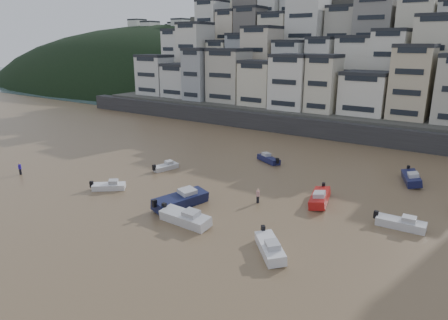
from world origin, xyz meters
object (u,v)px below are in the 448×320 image
Objects in this scene: boat_b at (270,245)px; boat_d at (401,221)px; person_blue at (20,169)px; boat_h at (269,158)px; boat_a at (185,216)px; boat_f at (166,166)px; boat_j at (109,185)px; person_pink at (258,196)px; boat_c at (180,198)px; boat_e at (320,196)px; boat_i at (411,177)px.

boat_d is (8.39, 11.90, -0.07)m from boat_b.
boat_h is at bearing 44.38° from person_blue.
boat_a is at bearing 1.87° from person_blue.
boat_f is at bearing 41.03° from person_blue.
boat_d reaches higher than boat_j.
person_pink is (-15.05, -2.49, 0.17)m from boat_d.
boat_h is 16.72m from person_pink.
boat_d is 49.35m from person_blue.
person_pink is (17.38, -3.30, 0.29)m from boat_f.
boat_h is (-0.18, 21.12, -0.32)m from boat_c.
boat_e is 23.30m from boat_f.
person_blue reaches higher than boat_i.
boat_a is 3.59× the size of person_blue.
boat_d is at bearing 9.40° from person_pink.
person_blue is (-45.94, -27.59, 0.05)m from boat_i.
boat_b is 0.77× the size of boat_c.
boat_a is 10.01m from boat_b.
boat_j is at bearing -71.01° from boat_i.
boat_c is at bearing 118.20° from boat_h.
person_pink is at bearing -56.48° from boat_i.
boat_j is at bearing -138.52° from boat_b.
boat_e reaches higher than boat_h.
boat_f is at bearing -84.46° from boat_i.
boat_h reaches higher than boat_f.
boat_d is 1.04× the size of boat_h.
boat_a is at bearing -118.52° from boat_f.
boat_i reaches higher than boat_d.
boat_h is at bearing 147.14° from boat_d.
boat_a is 18.71m from boat_f.
boat_b reaches higher than boat_f.
person_blue is (-39.35, -0.61, 0.11)m from boat_b.
boat_f is at bearing 169.26° from person_pink.
boat_c is at bearing -147.57° from boat_b.
boat_e is 7.19m from person_pink.
boat_c is 8.90m from person_pink.
boat_i is at bearing -52.18° from boat_f.
boat_e is at bearing -14.38° from boat_j.
boat_e is (9.25, 13.16, -0.02)m from boat_a.
person_blue is at bearing 143.88° from boat_f.
boat_h is (-13.53, 24.66, -0.09)m from boat_b.
person_blue is at bearing 72.09° from boat_h.
person_blue is at bearing -83.55° from boat_e.
boat_a is at bearing -110.22° from person_pink.
boat_c is 1.42× the size of boat_d.
person_pink is (-5.91, -4.09, 0.04)m from boat_e.
boat_b is 0.92× the size of boat_e.
boat_e reaches higher than boat_j.
boat_b reaches higher than boat_d.
boat_d is at bearing -78.58° from boat_f.
boat_c is 30.78m from boat_i.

